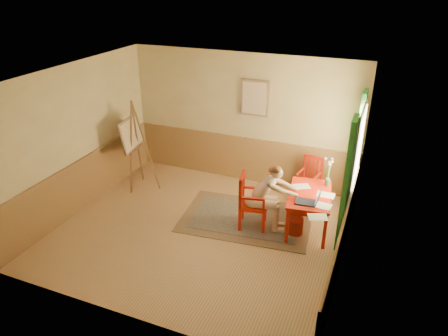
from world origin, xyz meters
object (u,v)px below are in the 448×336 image
at_px(laptop, 310,201).
at_px(chair_back, 309,180).
at_px(table, 310,198).
at_px(figure, 266,195).
at_px(easel, 133,137).
at_px(chair_left, 250,202).

bearing_deg(laptop, chair_back, 100.74).
distance_m(table, laptop, 0.37).
distance_m(figure, easel, 3.12).
height_order(chair_back, figure, figure).
relative_size(figure, laptop, 2.98).
height_order(table, chair_left, chair_left).
bearing_deg(table, easel, 176.31).
bearing_deg(chair_left, chair_back, 59.62).
height_order(table, chair_back, chair_back).
bearing_deg(chair_back, figure, -111.43).
xyz_separation_m(chair_left, laptop, (1.05, -0.01, 0.25)).
xyz_separation_m(figure, easel, (-3.04, 0.53, 0.45)).
distance_m(laptop, easel, 3.88).
bearing_deg(chair_back, table, -78.93).
distance_m(chair_left, laptop, 1.08).
relative_size(laptop, easel, 0.22).
bearing_deg(figure, table, 21.76).
relative_size(chair_left, chair_back, 1.11).
bearing_deg(easel, figure, -9.81).
bearing_deg(easel, chair_back, 12.36).
distance_m(figure, laptop, 0.77).
bearing_deg(chair_back, chair_left, -120.38).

